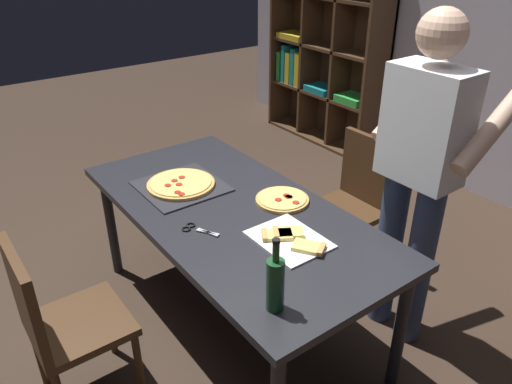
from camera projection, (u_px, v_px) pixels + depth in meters
name	position (u px, v px, depth m)	size (l,w,h in m)	color
ground_plane	(236.00, 318.00, 2.90)	(12.00, 12.00, 0.00)	#38281E
dining_table	(233.00, 220.00, 2.58)	(1.86, 0.91, 0.75)	#232328
chair_near_camera	(58.00, 319.00, 2.17)	(0.42, 0.42, 0.90)	#472D19
chair_far_side	(355.00, 197.00, 3.15)	(0.42, 0.42, 0.90)	#472D19
bookshelf	(325.00, 44.00, 5.00)	(1.40, 0.35, 1.95)	#513823
person_serving_pizza	(420.00, 169.00, 2.40)	(0.55, 0.54, 1.75)	#38476B
pepperoni_pizza_on_tray	(181.00, 185.00, 2.75)	(0.44, 0.44, 0.04)	#2D2D33
pizza_slices_on_towel	(290.00, 239.00, 2.28)	(0.38, 0.28, 0.03)	white
wine_bottle	(275.00, 283.00, 1.83)	(0.07, 0.07, 0.32)	#194723
kitchen_scissors	(195.00, 229.00, 2.37)	(0.20, 0.14, 0.01)	silver
second_pizza_plain	(282.00, 199.00, 2.61)	(0.28, 0.28, 0.03)	tan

